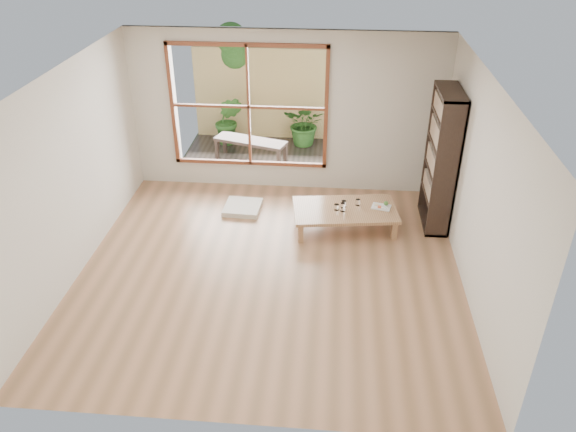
% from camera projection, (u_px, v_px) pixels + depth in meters
% --- Properties ---
extents(ground, '(5.00, 5.00, 0.00)m').
position_uv_depth(ground, '(270.00, 270.00, 7.47)').
color(ground, tan).
rests_on(ground, ground).
extents(low_table, '(1.60, 1.04, 0.33)m').
position_uv_depth(low_table, '(345.00, 211.00, 8.26)').
color(low_table, '#AC8153').
rests_on(low_table, ground).
extents(floor_cushion, '(0.59, 0.59, 0.08)m').
position_uv_depth(floor_cushion, '(243.00, 207.00, 8.85)').
color(floor_cushion, beige).
rests_on(floor_cushion, ground).
extents(bookshelf, '(0.33, 0.92, 2.05)m').
position_uv_depth(bookshelf, '(441.00, 160.00, 8.04)').
color(bookshelf, '#2F221A').
rests_on(bookshelf, ground).
extents(glass_tall, '(0.07, 0.07, 0.13)m').
position_uv_depth(glass_tall, '(343.00, 207.00, 8.14)').
color(glass_tall, silver).
rests_on(glass_tall, low_table).
extents(glass_mid, '(0.07, 0.07, 0.09)m').
position_uv_depth(glass_mid, '(358.00, 202.00, 8.30)').
color(glass_mid, silver).
rests_on(glass_mid, low_table).
extents(glass_short, '(0.07, 0.07, 0.09)m').
position_uv_depth(glass_short, '(344.00, 204.00, 8.26)').
color(glass_short, silver).
rests_on(glass_short, low_table).
extents(glass_small, '(0.07, 0.07, 0.09)m').
position_uv_depth(glass_small, '(337.00, 207.00, 8.18)').
color(glass_small, silver).
rests_on(glass_small, low_table).
extents(food_tray, '(0.31, 0.25, 0.09)m').
position_uv_depth(food_tray, '(382.00, 206.00, 8.26)').
color(food_tray, white).
rests_on(food_tray, low_table).
extents(deck, '(2.80, 2.00, 0.05)m').
position_uv_depth(deck, '(260.00, 158.00, 10.58)').
color(deck, '#312924').
rests_on(deck, ground).
extents(garden_bench, '(1.38, 0.77, 0.42)m').
position_uv_depth(garden_bench, '(251.00, 143.00, 10.22)').
color(garden_bench, '#2F221A').
rests_on(garden_bench, deck).
extents(bamboo_fence, '(2.80, 0.06, 1.80)m').
position_uv_depth(bamboo_fence, '(266.00, 94.00, 10.98)').
color(bamboo_fence, tan).
rests_on(bamboo_fence, ground).
extents(shrub_right, '(0.91, 0.82, 0.88)m').
position_uv_depth(shrub_right, '(306.00, 123.00, 10.84)').
color(shrub_right, '#2C5E22').
rests_on(shrub_right, deck).
extents(shrub_left, '(0.57, 0.48, 0.97)m').
position_uv_depth(shrub_left, '(229.00, 120.00, 10.85)').
color(shrub_left, '#2C5E22').
rests_on(shrub_left, deck).
extents(garden_tree, '(1.04, 0.85, 2.22)m').
position_uv_depth(garden_tree, '(232.00, 52.00, 10.92)').
color(garden_tree, '#4C3D2D').
rests_on(garden_tree, ground).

